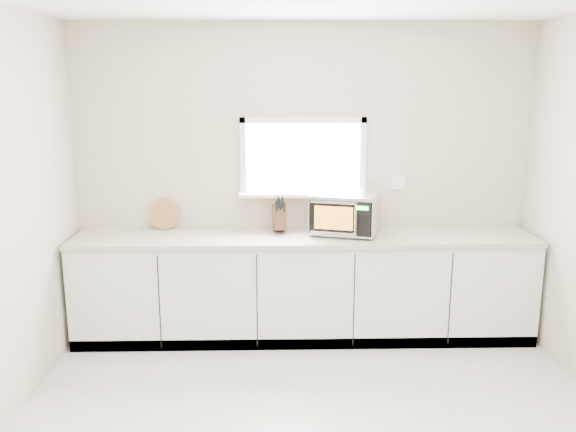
{
  "coord_description": "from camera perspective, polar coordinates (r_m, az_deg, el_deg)",
  "views": [
    {
      "loc": [
        -0.26,
        -3.33,
        2.23
      ],
      "look_at": [
        -0.14,
        1.55,
        1.12
      ],
      "focal_mm": 38.0,
      "sensor_mm": 36.0,
      "label": 1
    }
  ],
  "objects": [
    {
      "name": "coffee_grinder",
      "position": [
        5.24,
        7.02,
        -0.61
      ],
      "size": [
        0.15,
        0.15,
        0.21
      ],
      "rotation": [
        0.0,
        0.0,
        -0.32
      ],
      "color": "silver",
      "rests_on": "countertop"
    },
    {
      "name": "cabinets",
      "position": [
        5.34,
        1.49,
        -6.77
      ],
      "size": [
        3.92,
        0.6,
        0.88
      ],
      "primitive_type": "cube",
      "color": "silver",
      "rests_on": "ground"
    },
    {
      "name": "cutting_board",
      "position": [
        5.49,
        -11.54,
        0.17
      ],
      "size": [
        0.27,
        0.06,
        0.27
      ],
      "primitive_type": "cylinder",
      "rotation": [
        1.4,
        0.0,
        0.0
      ],
      "color": "#AB7142",
      "rests_on": "countertop"
    },
    {
      "name": "countertop",
      "position": [
        5.2,
        1.52,
        -2.03
      ],
      "size": [
        3.92,
        0.64,
        0.04
      ],
      "primitive_type": "cube",
      "color": "#B5AD95",
      "rests_on": "cabinets"
    },
    {
      "name": "knife_block",
      "position": [
        5.27,
        -0.8,
        -0.05
      ],
      "size": [
        0.13,
        0.23,
        0.32
      ],
      "rotation": [
        0.0,
        0.0,
        0.12
      ],
      "color": "#482A19",
      "rests_on": "countertop"
    },
    {
      "name": "microwave",
      "position": [
        5.23,
        5.3,
        0.32
      ],
      "size": [
        0.64,
        0.56,
        0.35
      ],
      "rotation": [
        0.0,
        0.0,
        -0.28
      ],
      "color": "black",
      "rests_on": "countertop"
    },
    {
      "name": "back_wall",
      "position": [
        5.4,
        1.4,
        3.56
      ],
      "size": [
        4.0,
        0.17,
        2.7
      ],
      "color": "beige",
      "rests_on": "ground"
    }
  ]
}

